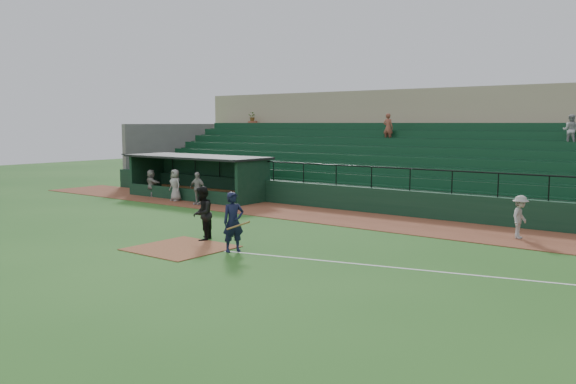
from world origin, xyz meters
The scene contains 12 objects.
ground centered at (0.00, 0.00, 0.00)m, with size 90.00×90.00×0.00m, color #25581C.
warning_track centered at (0.00, 8.00, 0.01)m, with size 40.00×4.00×0.03m, color brown.
home_plate_dirt centered at (0.00, -1.00, 0.01)m, with size 3.00×3.00×0.03m, color brown.
foul_line centered at (8.00, 1.20, 0.01)m, with size 18.00×0.09×0.01m, color white.
stadium_structure centered at (0.00, 16.46, 2.30)m, with size 38.00×13.08×6.40m.
dugout centered at (-9.75, 9.56, 1.33)m, with size 8.90×3.20×2.42m.
batter_at_plate centered at (1.79, -0.29, 1.00)m, with size 1.17×0.87×2.00m.
umpire centered at (-0.44, 0.45, 0.99)m, with size 0.96×0.75×1.98m, color black.
runner centered at (8.67, 7.75, 0.83)m, with size 1.03×0.59×1.60m, color #A59F9A.
dugout_player_a centered at (-7.55, 7.04, 0.88)m, with size 1.00×0.42×1.70m, color #A6A09B.
dugout_player_b centered at (-9.59, 7.35, 0.89)m, with size 0.85×0.55×1.73m, color #9E9893.
dugout_player_c centered at (-12.15, 7.81, 0.82)m, with size 1.46×0.46×1.57m, color #A29C98.
Camera 1 is at (15.31, -14.85, 4.27)m, focal length 37.71 mm.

